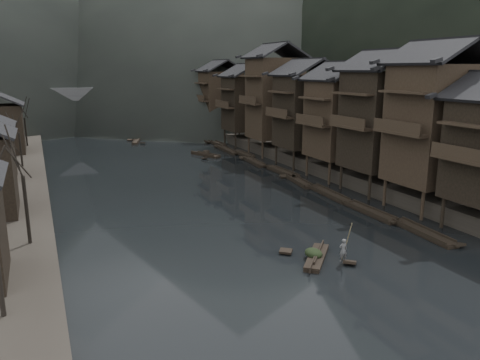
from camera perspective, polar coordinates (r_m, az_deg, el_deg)
water at (r=38.03m, az=1.90°, el=-6.10°), size 300.00×300.00×0.00m
right_bank at (r=88.99m, az=11.32°, el=5.51°), size 40.00×200.00×1.80m
stilt_houses at (r=61.41m, az=8.87°, el=9.86°), size 9.00×67.60×16.64m
bare_trees at (r=47.15m, az=-25.22°, el=4.00°), size 3.50×59.57×7.01m
moored_sampans at (r=67.30m, az=0.87°, el=2.69°), size 2.99×72.89×0.47m
midriver_boats at (r=87.00m, az=-11.44°, el=4.87°), size 10.01×42.66×0.45m
stone_bridge at (r=105.77m, az=-15.24°, el=8.81°), size 40.00×6.00×9.00m
hero_sampan at (r=32.73m, az=9.34°, el=-9.21°), size 3.98×4.37×0.44m
cargo_heap at (r=32.58m, az=8.98°, el=-8.23°), size 1.11×1.46×0.67m
boatman at (r=31.97m, az=12.49°, el=-7.95°), size 0.62×0.46×1.58m
bamboo_pole at (r=31.23m, az=13.03°, el=-3.32°), size 0.70×1.90×3.76m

